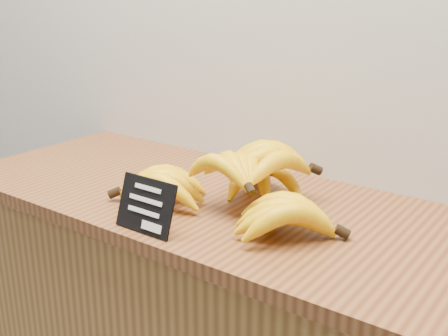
% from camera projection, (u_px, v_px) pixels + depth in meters
% --- Properties ---
extents(counter_top, '(1.39, 0.54, 0.03)m').
position_uv_depth(counter_top, '(237.00, 208.00, 1.23)').
color(counter_top, brown).
rests_on(counter_top, counter).
extents(chalkboard_sign, '(0.13, 0.04, 0.10)m').
position_uv_depth(chalkboard_sign, '(146.00, 206.00, 1.07)').
color(chalkboard_sign, black).
rests_on(chalkboard_sign, counter_top).
extents(banana_pile, '(0.53, 0.38, 0.13)m').
position_uv_depth(banana_pile, '(241.00, 184.00, 1.16)').
color(banana_pile, yellow).
rests_on(banana_pile, counter_top).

